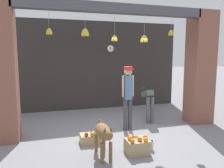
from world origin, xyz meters
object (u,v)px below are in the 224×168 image
(dog, at_px, (103,133))
(wall_clock, at_px, (110,49))
(fruit_crate_oranges, at_px, (137,145))
(fruit_crate_apples, at_px, (91,138))
(worker_stooping, at_px, (148,100))
(shopkeeper, at_px, (128,92))
(water_bottle, at_px, (152,145))

(dog, relative_size, wall_clock, 3.91)
(fruit_crate_oranges, relative_size, fruit_crate_apples, 0.96)
(wall_clock, bearing_deg, fruit_crate_apples, -113.14)
(fruit_crate_oranges, bearing_deg, dog, -179.77)
(dog, height_order, fruit_crate_apples, dog)
(worker_stooping, xyz_separation_m, wall_clock, (-0.61, 2.08, 1.62))
(dog, xyz_separation_m, fruit_crate_oranges, (0.73, 0.00, -0.34))
(fruit_crate_apples, xyz_separation_m, wall_clock, (1.40, 3.29, 2.18))
(shopkeeper, xyz_separation_m, water_bottle, (0.05, -1.37, -0.94))
(worker_stooping, bearing_deg, shopkeeper, -141.03)
(worker_stooping, xyz_separation_m, fruit_crate_oranges, (-1.20, -2.02, -0.52))
(worker_stooping, bearing_deg, wall_clock, 111.30)
(dog, height_order, fruit_crate_oranges, dog)
(wall_clock, bearing_deg, fruit_crate_oranges, -98.15)
(dog, xyz_separation_m, shopkeeper, (1.04, 1.42, 0.54))
(shopkeeper, bearing_deg, water_bottle, 90.21)
(shopkeeper, relative_size, fruit_crate_oranges, 3.72)
(dog, bearing_deg, water_bottle, 92.82)
(dog, xyz_separation_m, worker_stooping, (1.93, 2.02, 0.18))
(worker_stooping, bearing_deg, fruit_crate_apples, -144.13)
(dog, relative_size, shopkeeper, 0.58)
(fruit_crate_oranges, xyz_separation_m, fruit_crate_apples, (-0.82, 0.81, -0.04))
(water_bottle, bearing_deg, dog, -177.45)
(worker_stooping, height_order, wall_clock, wall_clock)
(shopkeeper, xyz_separation_m, fruit_crate_oranges, (-0.31, -1.42, -0.88))
(wall_clock, bearing_deg, dog, -107.80)
(fruit_crate_apples, bearing_deg, worker_stooping, 30.92)
(dog, bearing_deg, worker_stooping, 136.61)
(fruit_crate_apples, relative_size, wall_clock, 1.88)
(shopkeeper, height_order, worker_stooping, shopkeeper)
(water_bottle, height_order, wall_clock, wall_clock)
(shopkeeper, distance_m, fruit_crate_apples, 1.58)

